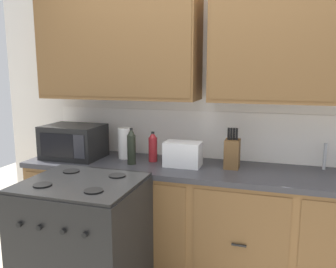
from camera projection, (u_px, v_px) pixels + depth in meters
name	position (u px, v px, depth m)	size (l,w,h in m)	color
wall_unit	(206.00, 71.00, 2.71)	(4.00, 0.40, 2.43)	white
counter_run	(199.00, 221.00, 2.73)	(2.83, 0.64, 0.92)	black
stove_range	(84.00, 247.00, 2.33)	(0.76, 0.68, 0.95)	black
microwave	(74.00, 141.00, 2.92)	(0.48, 0.37, 0.28)	black
toaster	(183.00, 154.00, 2.66)	(0.28, 0.18, 0.19)	white
knife_block	(232.00, 153.00, 2.60)	(0.11, 0.14, 0.31)	brown
sink_faucet	(325.00, 156.00, 2.56)	(0.02, 0.02, 0.20)	#B2B5BA
paper_towel_roll	(125.00, 143.00, 2.90)	(0.12, 0.12, 0.26)	white
bottle_red	(153.00, 147.00, 2.80)	(0.07, 0.07, 0.25)	maroon
bottle_dark	(131.00, 147.00, 2.71)	(0.07, 0.07, 0.29)	black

